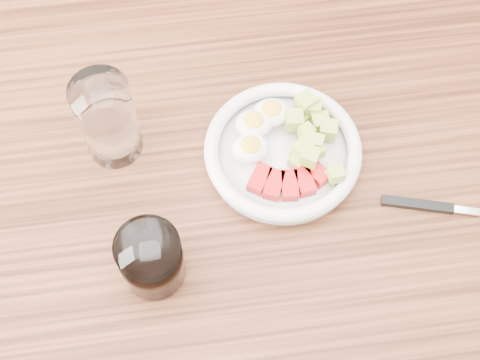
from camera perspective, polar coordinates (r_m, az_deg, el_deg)
name	(u,v)px	position (r m, az deg, el deg)	size (l,w,h in m)	color
ground	(245,336)	(1.58, 0.42, -13.20)	(4.00, 4.00, 0.00)	brown
dining_table	(248,226)	(0.94, 0.68, -3.98)	(1.50, 0.90, 0.77)	brown
bowl	(283,149)	(0.86, 3.66, 2.68)	(0.20, 0.20, 0.05)	white
fork	(438,207)	(0.88, 16.52, -2.23)	(0.18, 0.07, 0.01)	black
water_glass	(108,119)	(0.85, -11.24, 5.11)	(0.07, 0.07, 0.13)	white
coffee_glass	(151,259)	(0.78, -7.60, -6.70)	(0.08, 0.08, 0.09)	white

